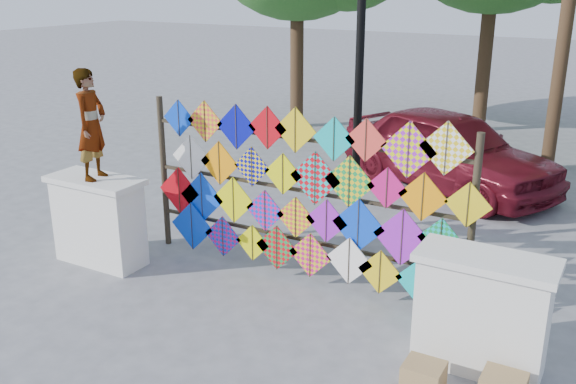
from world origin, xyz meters
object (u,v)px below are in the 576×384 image
(vendor_woman, at_px, (91,125))
(lamppost, at_px, (359,71))
(kite_rack, at_px, (300,196))
(sedan, at_px, (448,149))

(vendor_woman, height_order, lamppost, lamppost)
(kite_rack, distance_m, sedan, 4.99)
(kite_rack, relative_size, lamppost, 1.09)
(vendor_woman, relative_size, lamppost, 0.34)
(vendor_woman, height_order, sedan, vendor_woman)
(vendor_woman, bearing_deg, lamppost, -67.02)
(lamppost, bearing_deg, sedan, 84.38)
(kite_rack, distance_m, lamppost, 1.97)
(vendor_woman, xyz_separation_m, sedan, (3.32, 5.86, -1.27))
(sedan, bearing_deg, kite_rack, -162.67)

